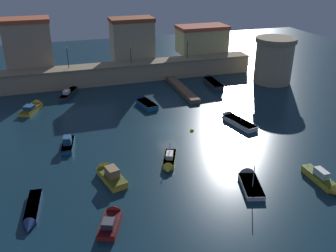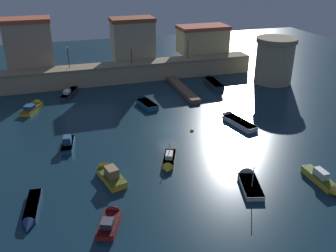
% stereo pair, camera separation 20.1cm
% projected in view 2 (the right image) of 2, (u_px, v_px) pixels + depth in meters
% --- Properties ---
extents(ground_plane, '(123.34, 123.34, 0.00)m').
position_uv_depth(ground_plane, '(167.00, 129.00, 49.79)').
color(ground_plane, '#112D3D').
extents(quay_wall, '(47.01, 3.95, 3.35)m').
position_uv_depth(quay_wall, '(131.00, 72.00, 68.42)').
color(quay_wall, tan).
rests_on(quay_wall, ground).
extents(old_town_backdrop, '(42.43, 5.72, 8.42)m').
position_uv_depth(old_town_backdrop, '(120.00, 40.00, 69.81)').
color(old_town_backdrop, tan).
rests_on(old_town_backdrop, ground).
extents(fortress_tower, '(7.17, 7.17, 8.16)m').
position_uv_depth(fortress_tower, '(275.00, 60.00, 66.34)').
color(fortress_tower, tan).
rests_on(fortress_tower, ground).
extents(pier_dock, '(1.64, 13.20, 0.70)m').
position_uv_depth(pier_dock, '(182.00, 89.00, 63.65)').
color(pier_dock, brown).
rests_on(pier_dock, ground).
extents(quay_lamp_0, '(0.32, 0.32, 3.74)m').
position_uv_depth(quay_lamp_0, '(68.00, 54.00, 63.66)').
color(quay_lamp_0, black).
rests_on(quay_lamp_0, quay_wall).
extents(quay_lamp_1, '(0.32, 0.32, 2.96)m').
position_uv_depth(quay_lamp_1, '(131.00, 52.00, 66.91)').
color(quay_lamp_1, black).
rests_on(quay_lamp_1, quay_wall).
extents(quay_lamp_2, '(0.32, 0.32, 3.64)m').
position_uv_depth(quay_lamp_2, '(188.00, 46.00, 69.76)').
color(quay_lamp_2, black).
rests_on(quay_lamp_2, quay_wall).
extents(moored_boat_0, '(1.99, 7.36, 1.57)m').
position_uv_depth(moored_boat_0, '(212.00, 82.00, 66.83)').
color(moored_boat_0, '#333338').
rests_on(moored_boat_0, ground).
extents(moored_boat_1, '(1.84, 6.22, 1.09)m').
position_uv_depth(moored_boat_1, '(31.00, 212.00, 33.24)').
color(moored_boat_1, navy).
rests_on(moored_boat_1, ground).
extents(moored_boat_2, '(3.23, 5.82, 3.45)m').
position_uv_depth(moored_boat_2, '(248.00, 180.00, 38.10)').
color(moored_boat_2, white).
rests_on(moored_boat_2, ground).
extents(moored_boat_3, '(2.98, 4.87, 2.47)m').
position_uv_depth(moored_boat_3, '(169.00, 161.00, 41.25)').
color(moored_boat_3, gold).
rests_on(moored_boat_3, ground).
extents(moored_boat_4, '(2.08, 5.29, 1.79)m').
position_uv_depth(moored_boat_4, '(68.00, 141.00, 45.52)').
color(moored_boat_4, '#195689').
rests_on(moored_boat_4, ground).
extents(moored_boat_5, '(3.79, 6.70, 1.46)m').
position_uv_depth(moored_boat_5, '(71.00, 92.00, 62.12)').
color(moored_boat_5, '#333338').
rests_on(moored_boat_5, ground).
extents(moored_boat_6, '(2.83, 5.76, 1.71)m').
position_uv_depth(moored_boat_6, '(145.00, 102.00, 57.83)').
color(moored_boat_6, '#195689').
rests_on(moored_boat_6, ground).
extents(moored_boat_7, '(2.93, 5.64, 2.11)m').
position_uv_depth(moored_boat_7, '(108.00, 173.00, 38.76)').
color(moored_boat_7, gold).
rests_on(moored_boat_7, ground).
extents(moored_boat_8, '(3.06, 7.06, 3.46)m').
position_uv_depth(moored_boat_8, '(235.00, 120.00, 51.74)').
color(moored_boat_8, white).
rests_on(moored_boat_8, ground).
extents(moored_boat_9, '(3.00, 4.55, 1.56)m').
position_uv_depth(moored_boat_9, '(110.00, 219.00, 32.19)').
color(moored_boat_9, red).
rests_on(moored_boat_9, ground).
extents(moored_boat_10, '(1.26, 5.69, 1.65)m').
position_uv_depth(moored_boat_10, '(323.00, 181.00, 37.47)').
color(moored_boat_10, gold).
rests_on(moored_boat_10, ground).
extents(moored_boat_11, '(3.91, 5.72, 1.65)m').
position_uv_depth(moored_boat_11, '(34.00, 107.00, 56.00)').
color(moored_boat_11, gold).
rests_on(moored_boat_11, ground).
extents(mooring_buoy_0, '(0.54, 0.54, 0.54)m').
position_uv_depth(mooring_buoy_0, '(192.00, 131.00, 49.24)').
color(mooring_buoy_0, yellow).
rests_on(mooring_buoy_0, ground).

